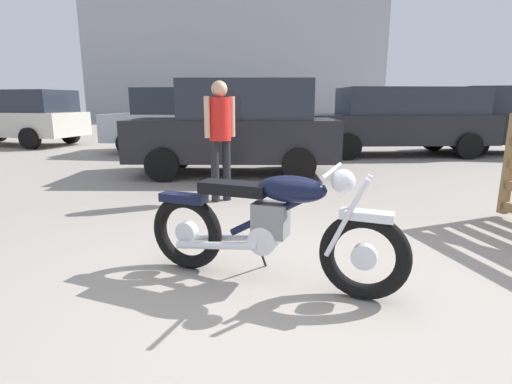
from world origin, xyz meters
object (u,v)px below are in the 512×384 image
Objects in this scene: vintage_motorcycle at (270,227)px; dark_sedan_left at (198,118)px; red_hatchback_near at (238,127)px; silver_sedan_mid at (401,119)px; bystander at (220,129)px; white_estate_far at (13,116)px; blue_hatchback_right at (248,116)px.

vintage_motorcycle is 8.27m from dark_sedan_left.
vintage_motorcycle is 4.85m from red_hatchback_near.
silver_sedan_mid is 5.03m from red_hatchback_near.
bystander is at bearing 46.73° from silver_sedan_mid.
red_hatchback_near is (0.03, 2.19, -0.10)m from bystander.
red_hatchback_near reaches higher than white_estate_far.
vintage_motorcycle is at bearing 61.45° from silver_sedan_mid.
bystander is 10.05m from blue_hatchback_right.
bystander is 2.19m from red_hatchback_near.
red_hatchback_near is 9.20m from white_estate_far.
vintage_motorcycle is at bearing 109.61° from dark_sedan_left.
vintage_motorcycle is 0.40× the size of white_estate_far.
blue_hatchback_right is (-1.05, 12.63, 0.38)m from vintage_motorcycle.
white_estate_far is at bearing -34.36° from red_hatchback_near.
white_estate_far is at bearing -151.29° from blue_hatchback_right.
red_hatchback_near reaches higher than dark_sedan_left.
silver_sedan_mid reaches higher than blue_hatchback_right.
bystander is at bearing 148.35° from white_estate_far.
dark_sedan_left is at bearing -7.39° from silver_sedan_mid.
vintage_motorcycle is at bearing -18.50° from bystander.
vintage_motorcycle is 1.21× the size of bystander.
silver_sedan_mid is at bearing -176.84° from dark_sedan_left.
silver_sedan_mid reaches higher than bystander.
red_hatchback_near is at bearing 117.29° from vintage_motorcycle.
silver_sedan_mid is (5.40, -0.16, 0.00)m from dark_sedan_left.
silver_sedan_mid is at bearing -178.10° from white_estate_far.
bystander is 10.51m from white_estate_far.
bystander is 0.34× the size of silver_sedan_mid.
vintage_motorcycle is at bearing -78.10° from blue_hatchback_right.
dark_sedan_left is 1.00× the size of silver_sedan_mid.
silver_sedan_mid is 1.11× the size of blue_hatchback_right.
bystander is 0.34× the size of white_estate_far.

